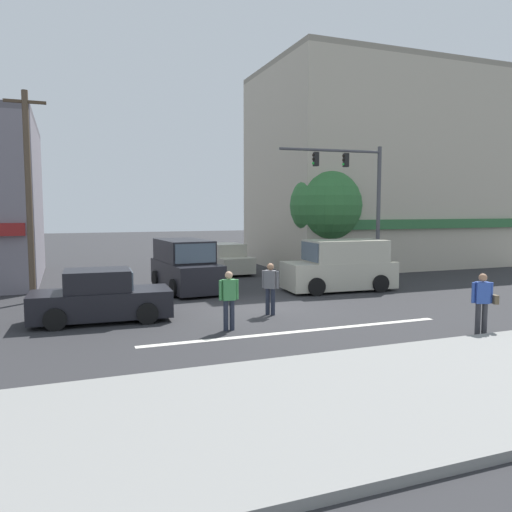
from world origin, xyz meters
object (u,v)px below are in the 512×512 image
(street_tree, at_px, (326,206))
(sedan_approaching_near, at_px, (101,298))
(sedan_crossing_rightbound, at_px, (226,260))
(utility_pole_far_right, at_px, (328,201))
(pedestrian_far_side, at_px, (229,297))
(traffic_light_mast, at_px, (360,192))
(pedestrian_mid_crossing, at_px, (270,286))
(van_crossing_center, at_px, (185,266))
(van_waiting_far, at_px, (341,267))
(pedestrian_foreground_with_bag, at_px, (483,300))
(utility_pole_near_left, at_px, (29,194))

(street_tree, bearing_deg, sedan_approaching_near, -148.76)
(street_tree, relative_size, sedan_crossing_rightbound, 1.29)
(sedan_crossing_rightbound, relative_size, sedan_approaching_near, 1.00)
(utility_pole_far_right, relative_size, sedan_crossing_rightbound, 1.76)
(pedestrian_far_side, bearing_deg, street_tree, 48.91)
(pedestrian_far_side, bearing_deg, traffic_light_mast, 37.38)
(street_tree, distance_m, traffic_light_mast, 3.29)
(street_tree, relative_size, pedestrian_mid_crossing, 3.25)
(sedan_approaching_near, bearing_deg, pedestrian_far_side, -37.42)
(van_crossing_center, height_order, sedan_approaching_near, van_crossing_center)
(sedan_approaching_near, bearing_deg, utility_pole_far_right, 32.77)
(van_waiting_far, xyz_separation_m, van_crossing_center, (-6.06, 2.41, 0.00))
(sedan_approaching_near, relative_size, pedestrian_mid_crossing, 2.50)
(pedestrian_foreground_with_bag, bearing_deg, pedestrian_far_side, 154.99)
(van_crossing_center, bearing_deg, street_tree, 15.51)
(van_waiting_far, relative_size, van_crossing_center, 1.00)
(utility_pole_near_left, bearing_deg, sedan_crossing_rightbound, 30.84)
(street_tree, height_order, pedestrian_mid_crossing, street_tree)
(street_tree, bearing_deg, pedestrian_far_side, -131.09)
(utility_pole_far_right, relative_size, van_crossing_center, 1.56)
(sedan_crossing_rightbound, distance_m, pedestrian_mid_crossing, 10.80)
(utility_pole_far_right, distance_m, van_waiting_far, 6.52)
(traffic_light_mast, xyz_separation_m, pedestrian_mid_crossing, (-6.34, -4.79, -3.23))
(traffic_light_mast, distance_m, pedestrian_foreground_with_bag, 9.93)
(utility_pole_near_left, bearing_deg, pedestrian_mid_crossing, -35.56)
(street_tree, relative_size, pedestrian_far_side, 3.25)
(utility_pole_far_right, xyz_separation_m, traffic_light_mast, (-0.65, -4.03, 0.34))
(sedan_crossing_rightbound, bearing_deg, pedestrian_mid_crossing, -100.02)
(utility_pole_near_left, bearing_deg, van_waiting_far, -8.39)
(van_waiting_far, bearing_deg, utility_pole_near_left, 171.61)
(utility_pole_far_right, distance_m, pedestrian_far_side, 13.89)
(van_crossing_center, bearing_deg, traffic_light_mast, -7.73)
(traffic_light_mast, relative_size, van_waiting_far, 1.32)
(street_tree, distance_m, van_waiting_far, 5.55)
(utility_pole_far_right, height_order, sedan_approaching_near, utility_pole_far_right)
(traffic_light_mast, height_order, sedan_approaching_near, traffic_light_mast)
(traffic_light_mast, xyz_separation_m, sedan_approaching_near, (-11.47, -3.78, -3.46))
(utility_pole_far_right, bearing_deg, pedestrian_mid_crossing, -128.38)
(van_waiting_far, bearing_deg, van_crossing_center, 158.31)
(street_tree, relative_size, utility_pole_far_right, 0.74)
(van_waiting_far, xyz_separation_m, sedan_crossing_rightbound, (-2.75, 7.20, -0.29))
(utility_pole_near_left, height_order, traffic_light_mast, utility_pole_near_left)
(sedan_approaching_near, xyz_separation_m, pedestrian_far_side, (3.26, -2.50, 0.24))
(utility_pole_far_right, relative_size, pedestrian_foreground_with_bag, 4.42)
(utility_pole_far_right, bearing_deg, street_tree, -125.59)
(traffic_light_mast, relative_size, sedan_crossing_rightbound, 1.48)
(pedestrian_foreground_with_bag, bearing_deg, sedan_crossing_rightbound, 99.42)
(street_tree, height_order, van_crossing_center, street_tree)
(van_waiting_far, relative_size, pedestrian_mid_crossing, 2.82)
(street_tree, distance_m, pedestrian_foreground_with_bag, 12.85)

